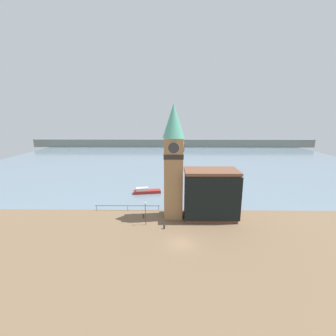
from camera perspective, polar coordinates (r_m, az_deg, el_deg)
ground_plane at (r=37.37m, az=3.56°, el=-18.57°), size 160.00×160.00×0.00m
water at (r=106.46m, az=1.62°, el=2.45°), size 160.00×120.00×0.00m
far_shoreline at (r=145.64m, az=1.36°, el=6.32°), size 180.00×3.00×5.00m
pier_railing at (r=48.97m, az=-10.26°, el=-9.50°), size 13.80×0.08×1.09m
clock_tower at (r=42.36m, az=1.40°, el=2.25°), size 4.04×4.04×21.87m
pier_building at (r=44.59m, az=10.74°, el=-6.50°), size 10.31×6.14×9.62m
boat_near at (r=58.80m, az=-5.62°, el=-5.86°), size 7.21×3.02×1.56m
mooring_bollard_near at (r=41.21m, az=-0.98°, el=-14.57°), size 0.34×0.34×0.87m
mooring_bollard_far at (r=45.44m, az=-6.26°, el=-11.97°), size 0.26×0.26×0.76m
lamp_post at (r=41.70m, az=-5.78°, el=-10.37°), size 0.32×0.32×4.43m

